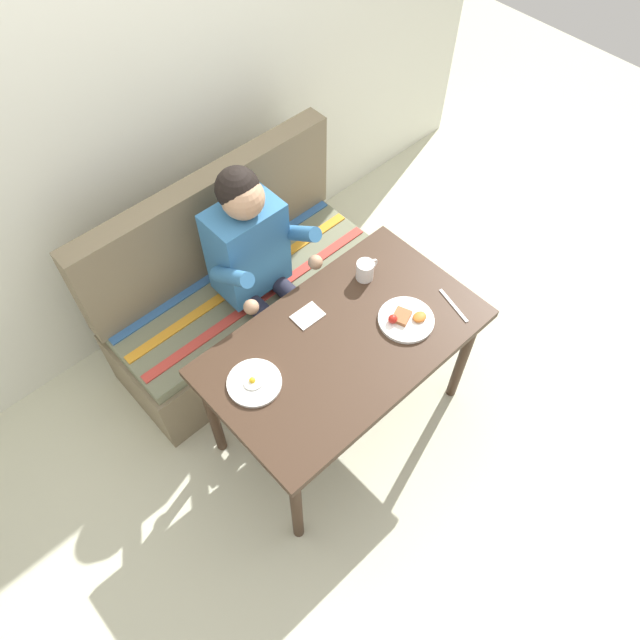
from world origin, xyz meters
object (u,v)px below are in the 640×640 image
object	(u,v)px
table	(344,350)
knife	(454,305)
plate_breakfast	(406,319)
plate_eggs	(254,383)
napkin	(308,316)
couch	(241,293)
coffee_mug	(365,270)
person	(257,259)

from	to	relation	value
table	knife	distance (m)	0.52
table	plate_breakfast	bearing A→B (deg)	-22.34
plate_eggs	napkin	world-z (taller)	plate_eggs
knife	table	bearing A→B (deg)	172.15
plate_eggs	knife	size ratio (longest dim) A/B	1.11
napkin	knife	xyz separation A→B (m)	(0.51, -0.39, -0.00)
knife	plate_eggs	bearing A→B (deg)	176.46
plate_breakfast	plate_eggs	xyz separation A→B (m)	(-0.67, 0.20, -0.00)
couch	coffee_mug	world-z (taller)	couch
couch	plate_eggs	distance (m)	0.89
plate_breakfast	table	bearing A→B (deg)	157.66
table	plate_eggs	size ratio (longest dim) A/B	5.42
table	person	size ratio (longest dim) A/B	0.99
person	plate_eggs	world-z (taller)	person
person	plate_eggs	xyz separation A→B (m)	(-0.42, -0.50, -0.00)
plate_eggs	knife	world-z (taller)	plate_eggs
coffee_mug	knife	world-z (taller)	coffee_mug
person	napkin	xyz separation A→B (m)	(-0.04, -0.39, -0.01)
plate_breakfast	knife	size ratio (longest dim) A/B	1.21
plate_breakfast	napkin	size ratio (longest dim) A/B	1.86
plate_breakfast	napkin	distance (m)	0.42
plate_breakfast	knife	distance (m)	0.23
table	plate_breakfast	world-z (taller)	plate_breakfast
table	plate_eggs	distance (m)	0.43
person	knife	xyz separation A→B (m)	(0.46, -0.78, -0.01)
couch	knife	xyz separation A→B (m)	(0.48, -0.96, 0.40)
table	plate_eggs	world-z (taller)	plate_eggs
person	knife	bearing A→B (deg)	-59.37
coffee_mug	napkin	xyz separation A→B (m)	(-0.34, 0.01, -0.05)
table	couch	bearing A→B (deg)	90.00
plate_breakfast	couch	bearing A→B (deg)	106.70
coffee_mug	knife	distance (m)	0.42
plate_eggs	napkin	size ratio (longest dim) A/B	1.70
plate_eggs	person	bearing A→B (deg)	49.68
person	plate_breakfast	size ratio (longest dim) A/B	5.01
plate_eggs	knife	bearing A→B (deg)	-17.98
plate_breakfast	knife	world-z (taller)	plate_breakfast
couch	plate_breakfast	size ratio (longest dim) A/B	5.95
person	couch	bearing A→B (deg)	93.79
plate_breakfast	person	bearing A→B (deg)	109.73
person	plate_eggs	bearing A→B (deg)	-130.32
table	person	xyz separation A→B (m)	(0.01, 0.59, 0.09)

